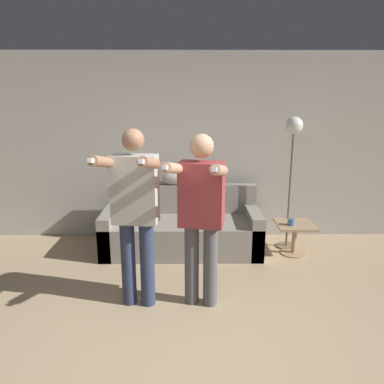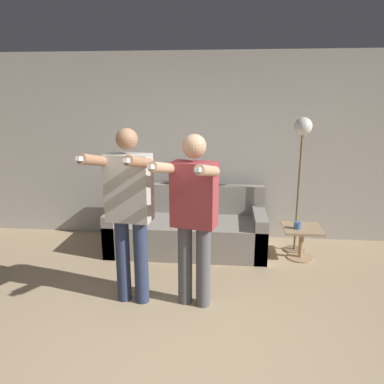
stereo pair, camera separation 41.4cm
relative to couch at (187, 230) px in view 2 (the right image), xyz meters
name	(u,v)px [view 2 (the right image)]	position (x,y,z in m)	size (l,w,h in m)	color
ground_plane	(170,364)	(0.11, -2.25, -0.27)	(16.00, 16.00, 0.00)	tan
wall_back	(199,148)	(0.11, 0.57, 1.03)	(10.00, 0.05, 2.60)	#B7B2A8
couch	(187,230)	(0.00, 0.00, 0.00)	(2.05, 0.85, 0.82)	gray
person_left	(129,206)	(-0.40, -1.37, 0.73)	(0.55, 0.71, 1.73)	#2D3856
person_right	(193,210)	(0.21, -1.37, 0.71)	(0.58, 0.74, 1.68)	#56565B
cat	(184,178)	(-0.08, 0.31, 0.64)	(0.50, 0.15, 0.20)	#B7AD9E
floor_lamp	(302,147)	(1.43, 0.08, 1.12)	(0.27, 0.27, 1.76)	#756047
side_table	(302,236)	(1.47, -0.15, 0.03)	(0.47, 0.47, 0.41)	#A38460
cup	(297,225)	(1.40, -0.20, 0.18)	(0.09, 0.09, 0.09)	#3D6693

